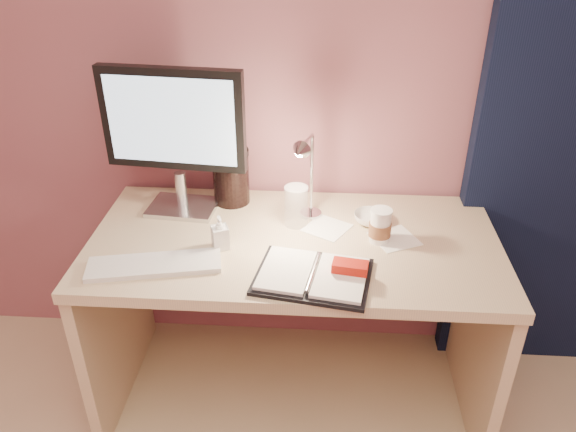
# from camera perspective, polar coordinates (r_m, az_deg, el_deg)

# --- Properties ---
(room) EXTENTS (3.50, 3.50, 3.50)m
(room) POSITION_cam_1_polar(r_m,az_deg,el_deg) (2.20, 27.25, 10.34)
(room) COLOR #C6B28E
(room) RESTS_ON ground
(desk) EXTENTS (1.40, 0.70, 0.73)m
(desk) POSITION_cam_1_polar(r_m,az_deg,el_deg) (2.11, 0.72, -6.47)
(desk) COLOR tan
(desk) RESTS_ON ground
(monitor) EXTENTS (0.50, 0.20, 0.54)m
(monitor) POSITION_cam_1_polar(r_m,az_deg,el_deg) (2.00, -11.45, 8.69)
(monitor) COLOR silver
(monitor) RESTS_ON desk
(keyboard) EXTENTS (0.43, 0.20, 0.02)m
(keyboard) POSITION_cam_1_polar(r_m,az_deg,el_deg) (1.83, -13.42, -4.85)
(keyboard) COLOR silver
(keyboard) RESTS_ON desk
(planner) EXTENTS (0.38, 0.31, 0.05)m
(planner) POSITION_cam_1_polar(r_m,az_deg,el_deg) (1.73, 2.88, -5.98)
(planner) COLOR black
(planner) RESTS_ON desk
(paper_a) EXTENTS (0.19, 0.19, 0.00)m
(paper_a) POSITION_cam_1_polar(r_m,az_deg,el_deg) (1.95, 10.77, -2.27)
(paper_a) COLOR white
(paper_a) RESTS_ON desk
(paper_b) EXTENTS (0.19, 0.19, 0.00)m
(paper_b) POSITION_cam_1_polar(r_m,az_deg,el_deg) (1.98, 3.98, -1.21)
(paper_b) COLOR white
(paper_b) RESTS_ON desk
(coffee_cup) EXTENTS (0.08, 0.08, 0.12)m
(coffee_cup) POSITION_cam_1_polar(r_m,az_deg,el_deg) (1.91, 9.34, -1.07)
(coffee_cup) COLOR white
(coffee_cup) RESTS_ON desk
(clear_cup) EXTENTS (0.08, 0.08, 0.15)m
(clear_cup) POSITION_cam_1_polar(r_m,az_deg,el_deg) (1.97, 0.83, 1.03)
(clear_cup) COLOR white
(clear_cup) RESTS_ON desk
(bowl) EXTENTS (0.13, 0.13, 0.04)m
(bowl) POSITION_cam_1_polar(r_m,az_deg,el_deg) (2.03, 8.36, -0.22)
(bowl) COLOR white
(bowl) RESTS_ON desk
(lotion_bottle) EXTENTS (0.07, 0.07, 0.12)m
(lotion_bottle) POSITION_cam_1_polar(r_m,az_deg,el_deg) (1.86, -6.92, -1.68)
(lotion_bottle) COLOR white
(lotion_bottle) RESTS_ON desk
(dark_jar) EXTENTS (0.13, 0.13, 0.19)m
(dark_jar) POSITION_cam_1_polar(r_m,az_deg,el_deg) (2.12, -5.79, 3.79)
(dark_jar) COLOR black
(dark_jar) RESTS_ON desk
(desk_lamp) EXTENTS (0.12, 0.21, 0.34)m
(desk_lamp) POSITION_cam_1_polar(r_m,az_deg,el_deg) (1.89, 3.08, 4.37)
(desk_lamp) COLOR silver
(desk_lamp) RESTS_ON desk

